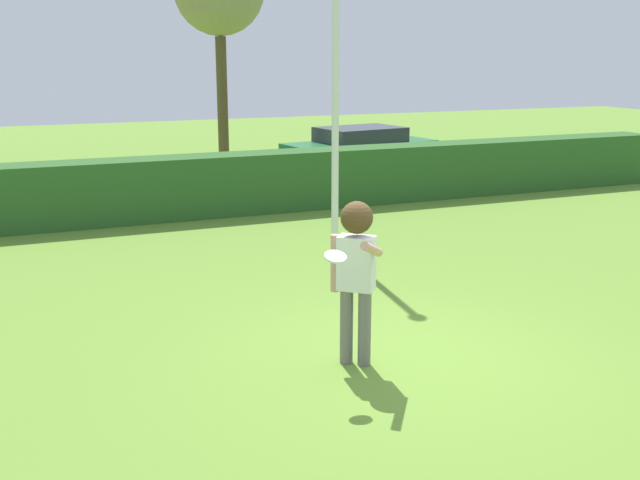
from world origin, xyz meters
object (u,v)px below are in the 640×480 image
(frisbee, at_px, (335,257))
(parked_car_green, at_px, (360,148))
(person, at_px, (356,262))
(lamppost, at_px, (336,49))

(frisbee, height_order, parked_car_green, frisbee)
(person, relative_size, frisbee, 8.04)
(frisbee, bearing_deg, person, 42.89)
(person, height_order, lamppost, lamppost)
(lamppost, bearing_deg, frisbee, -113.39)
(frisbee, xyz_separation_m, parked_car_green, (6.13, 12.42, -0.65))
(person, xyz_separation_m, parked_car_green, (5.74, 12.05, -0.46))
(person, xyz_separation_m, frisbee, (-0.40, -0.37, 0.19))
(person, bearing_deg, parked_car_green, 64.54)
(lamppost, relative_size, parked_car_green, 1.36)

